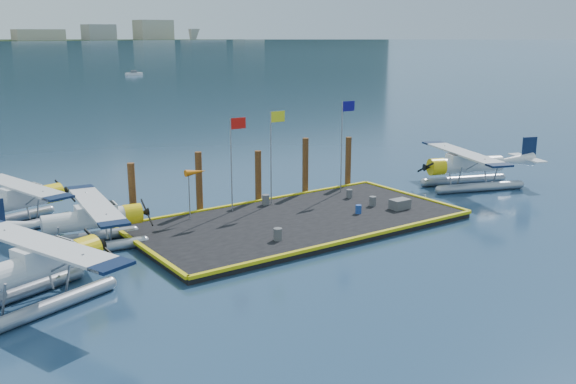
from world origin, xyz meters
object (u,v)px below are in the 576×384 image
(crate, at_px, (400,204))
(windsock, at_px, (196,173))
(piling_3, at_px, (305,168))
(seaplane_d, at_px, (468,167))
(drum_3, at_px, (278,234))
(seaplane_b, at_px, (90,223))
(flagpole_yellow, at_px, (273,143))
(drum_1, at_px, (358,209))
(drum_5, at_px, (266,200))
(piling_4, at_px, (348,163))
(seaplane_a, at_px, (35,270))
(piling_1, at_px, (199,184))
(drum_2, at_px, (373,201))
(seaplane_c, at_px, (15,203))
(flagpole_red, at_px, (234,150))
(piling_2, at_px, (258,178))
(piling_0, at_px, (133,195))
(flagpole_blue, at_px, (344,133))
(drum_4, at_px, (349,194))

(crate, bearing_deg, windsock, 154.34)
(piling_3, bearing_deg, seaplane_d, -22.67)
(drum_3, bearing_deg, windsock, 104.23)
(seaplane_b, distance_m, flagpole_yellow, 13.02)
(drum_1, height_order, drum_3, drum_3)
(drum_5, distance_m, piling_4, 8.57)
(seaplane_a, xyz_separation_m, piling_1, (12.33, 8.59, 0.50))
(seaplane_a, height_order, drum_2, seaplane_a)
(drum_1, bearing_deg, seaplane_d, 7.78)
(seaplane_c, height_order, flagpole_red, flagpole_red)
(windsock, height_order, piling_3, piling_3)
(seaplane_d, relative_size, piling_2, 2.73)
(seaplane_d, xyz_separation_m, drum_2, (-10.39, -0.83, -0.91))
(drum_2, xyz_separation_m, piling_0, (-14.35, 5.73, 1.29))
(seaplane_a, distance_m, crate, 23.19)
(seaplane_a, distance_m, piling_1, 15.03)
(drum_1, distance_m, piling_2, 7.50)
(flagpole_blue, bearing_deg, drum_2, -101.59)
(seaplane_a, xyz_separation_m, piling_0, (7.83, 8.59, 0.40))
(flagpole_yellow, height_order, piling_0, flagpole_yellow)
(piling_0, relative_size, piling_1, 0.95)
(seaplane_d, distance_m, piling_0, 25.22)
(seaplane_c, distance_m, flagpole_red, 13.63)
(crate, height_order, flagpole_blue, flagpole_blue)
(seaplane_a, height_order, seaplane_d, seaplane_d)
(flagpole_blue, bearing_deg, flagpole_red, 180.00)
(windsock, bearing_deg, drum_2, -20.80)
(drum_4, height_order, piling_1, piling_1)
(drum_1, bearing_deg, drum_4, 58.32)
(drum_1, relative_size, piling_4, 0.14)
(drum_1, height_order, flagpole_yellow, flagpole_yellow)
(drum_3, height_order, piling_3, piling_3)
(seaplane_a, bearing_deg, seaplane_b, 125.44)
(seaplane_c, bearing_deg, seaplane_b, 6.77)
(drum_4, xyz_separation_m, flagpole_yellow, (-5.22, 1.65, 3.81))
(drum_2, bearing_deg, crate, -58.29)
(drum_2, relative_size, crate, 0.50)
(flagpole_red, xyz_separation_m, piling_0, (-6.21, 1.60, -2.40))
(drum_3, bearing_deg, piling_3, 45.97)
(seaplane_a, xyz_separation_m, drum_4, (22.25, 5.34, -0.91))
(drum_4, height_order, piling_4, piling_4)
(seaplane_b, height_order, piling_3, piling_3)
(seaplane_b, height_order, piling_2, piling_2)
(seaplane_d, bearing_deg, piling_2, 92.18)
(seaplane_b, relative_size, flagpole_yellow, 1.53)
(drum_1, height_order, drum_5, drum_5)
(drum_2, relative_size, drum_3, 0.92)
(drum_3, bearing_deg, piling_1, 94.45)
(piling_1, bearing_deg, windsock, -122.66)
(drum_5, bearing_deg, seaplane_a, -156.62)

